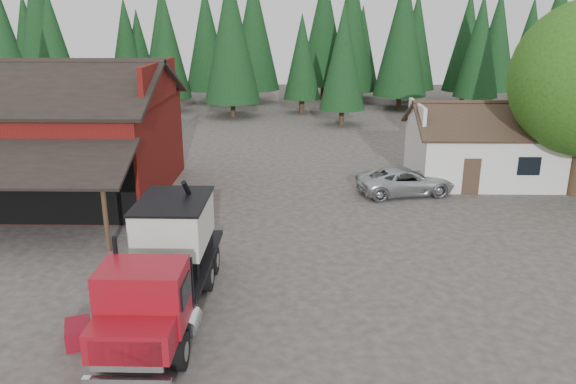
{
  "coord_description": "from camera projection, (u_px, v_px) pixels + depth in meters",
  "views": [
    {
      "loc": [
        2.17,
        -19.1,
        9.3
      ],
      "look_at": [
        1.75,
        4.56,
        1.8
      ],
      "focal_mm": 35.0,
      "sensor_mm": 36.0,
      "label": 1
    }
  ],
  "objects": [
    {
      "name": "near_pine_b",
      "position": [
        343.0,
        56.0,
        47.76
      ],
      "size": [
        3.96,
        3.96,
        10.4
      ],
      "color": "#382619",
      "rests_on": "ground"
    },
    {
      "name": "silver_car",
      "position": [
        406.0,
        181.0,
        30.22
      ],
      "size": [
        5.58,
        3.42,
        1.45
      ],
      "primitive_type": "imported",
      "rotation": [
        0.0,
        0.0,
        1.78
      ],
      "color": "#B5B8BD",
      "rests_on": "ground"
    },
    {
      "name": "red_barn",
      "position": [
        51.0,
        145.0,
        29.86
      ],
      "size": [
        12.8,
        13.63,
        7.18
      ],
      "color": "maroon",
      "rests_on": "ground"
    },
    {
      "name": "near_pine_d",
      "position": [
        231.0,
        36.0,
        51.29
      ],
      "size": [
        5.28,
        5.28,
        13.4
      ],
      "color": "#382619",
      "rests_on": "ground"
    },
    {
      "name": "equip_box",
      "position": [
        78.0,
        333.0,
        16.58
      ],
      "size": [
        1.05,
        1.28,
        0.6
      ],
      "primitive_type": "cube",
      "rotation": [
        0.0,
        0.0,
        0.37
      ],
      "color": "maroon",
      "rests_on": "ground"
    },
    {
      "name": "ground",
      "position": [
        239.0,
        274.0,
        21.05
      ],
      "size": [
        120.0,
        120.0,
        0.0
      ],
      "primitive_type": "plane",
      "color": "#3F3631",
      "rests_on": "ground"
    },
    {
      "name": "conifer_backdrop",
      "position": [
        278.0,
        104.0,
        61.08
      ],
      "size": [
        76.0,
        16.0,
        16.0
      ],
      "primitive_type": null,
      "color": "black",
      "rests_on": "ground"
    },
    {
      "name": "near_pine_c",
      "position": [
        554.0,
        47.0,
        43.37
      ],
      "size": [
        4.84,
        4.84,
        12.4
      ],
      "color": "#382619",
      "rests_on": "ground"
    },
    {
      "name": "feed_truck",
      "position": [
        165.0,
        262.0,
        17.69
      ],
      "size": [
        2.6,
        8.79,
        3.96
      ],
      "rotation": [
        0.0,
        0.0,
        -0.01
      ],
      "color": "black",
      "rests_on": "ground"
    },
    {
      "name": "near_pine_a",
      "position": [
        5.0,
        52.0,
        46.18
      ],
      "size": [
        4.4,
        4.4,
        11.4
      ],
      "color": "#382619",
      "rests_on": "ground"
    },
    {
      "name": "farmhouse",
      "position": [
        483.0,
        152.0,
        32.71
      ],
      "size": [
        8.6,
        6.42,
        4.65
      ],
      "color": "silver",
      "rests_on": "ground"
    }
  ]
}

